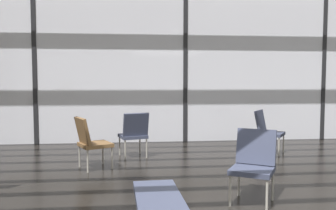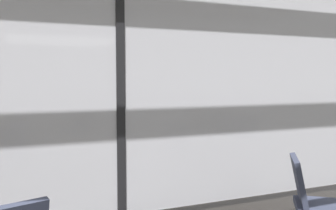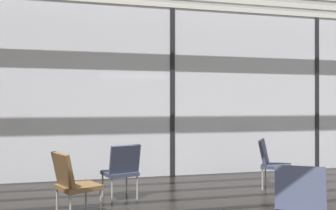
% 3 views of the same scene
% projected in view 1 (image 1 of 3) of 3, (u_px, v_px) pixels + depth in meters
% --- Properties ---
extents(glass_curtain_wall, '(14.00, 0.08, 3.55)m').
position_uv_depth(glass_curtain_wall, '(185.00, 68.00, 8.37)').
color(glass_curtain_wall, silver).
rests_on(glass_curtain_wall, ground).
extents(window_mullion_0, '(0.10, 0.12, 3.55)m').
position_uv_depth(window_mullion_0, '(35.00, 67.00, 8.01)').
color(window_mullion_0, black).
rests_on(window_mullion_0, ground).
extents(window_mullion_1, '(0.10, 0.12, 3.55)m').
position_uv_depth(window_mullion_1, '(185.00, 68.00, 8.37)').
color(window_mullion_1, black).
rests_on(window_mullion_1, ground).
extents(window_mullion_2, '(0.10, 0.12, 3.55)m').
position_uv_depth(window_mullion_2, '(323.00, 69.00, 8.72)').
color(window_mullion_2, black).
rests_on(window_mullion_2, ground).
extents(parked_airplane, '(12.23, 3.96, 3.96)m').
position_uv_depth(parked_airplane, '(138.00, 68.00, 13.62)').
color(parked_airplane, silver).
rests_on(parked_airplane, ground).
extents(lounge_chair_0, '(0.71, 0.70, 0.87)m').
position_uv_depth(lounge_chair_0, '(266.00, 129.00, 7.06)').
color(lounge_chair_0, '#33384C').
rests_on(lounge_chair_0, ground).
extents(lounge_chair_1, '(0.68, 0.70, 0.87)m').
position_uv_depth(lounge_chair_1, '(254.00, 161.00, 4.23)').
color(lounge_chair_1, '#33384C').
rests_on(lounge_chair_1, ground).
extents(lounge_chair_5, '(0.68, 0.66, 0.87)m').
position_uv_depth(lounge_chair_5, '(90.00, 140.00, 5.77)').
color(lounge_chair_5, brown).
rests_on(lounge_chair_5, ground).
extents(lounge_chair_6, '(0.61, 0.64, 0.87)m').
position_uv_depth(lounge_chair_6, '(134.00, 132.00, 6.64)').
color(lounge_chair_6, '#33384C').
rests_on(lounge_chair_6, ground).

